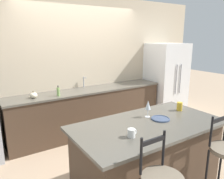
# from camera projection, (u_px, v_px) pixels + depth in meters

# --- Properties ---
(ground_plane) EXTENTS (18.00, 18.00, 0.00)m
(ground_plane) POSITION_uv_depth(u_px,v_px,m) (98.00, 138.00, 4.23)
(ground_plane) COLOR tan
(wall_back) EXTENTS (6.00, 0.07, 2.70)m
(wall_back) POSITION_uv_depth(u_px,v_px,m) (81.00, 65.00, 4.44)
(wall_back) COLOR beige
(wall_back) RESTS_ON ground_plane
(back_counter) EXTENTS (3.17, 0.63, 0.90)m
(back_counter) POSITION_uv_depth(u_px,v_px,m) (89.00, 111.00, 4.41)
(back_counter) COLOR #4C3828
(back_counter) RESTS_ON ground_plane
(sink_faucet) EXTENTS (0.02, 0.13, 0.22)m
(sink_faucet) POSITION_uv_depth(u_px,v_px,m) (84.00, 81.00, 4.42)
(sink_faucet) COLOR #ADAFB5
(sink_faucet) RESTS_ON back_counter
(kitchen_island) EXTENTS (1.84, 0.97, 0.91)m
(kitchen_island) POSITION_uv_depth(u_px,v_px,m) (147.00, 157.00, 2.70)
(kitchen_island) COLOR #4C3828
(kitchen_island) RESTS_ON ground_plane
(refrigerator) EXTENTS (0.86, 0.77, 1.76)m
(refrigerator) POSITION_uv_depth(u_px,v_px,m) (166.00, 80.00, 5.30)
(refrigerator) COLOR white
(refrigerator) RESTS_ON ground_plane
(dinner_plate) EXTENTS (0.23, 0.23, 0.02)m
(dinner_plate) POSITION_uv_depth(u_px,v_px,m) (160.00, 119.00, 2.73)
(dinner_plate) COLOR #425170
(dinner_plate) RESTS_ON kitchen_island
(wine_glass) EXTENTS (0.07, 0.07, 0.22)m
(wine_glass) POSITION_uv_depth(u_px,v_px,m) (148.00, 105.00, 2.78)
(wine_glass) COLOR white
(wine_glass) RESTS_ON kitchen_island
(coffee_mug) EXTENTS (0.11, 0.08, 0.09)m
(coffee_mug) POSITION_uv_depth(u_px,v_px,m) (132.00, 133.00, 2.24)
(coffee_mug) COLOR white
(coffee_mug) RESTS_ON kitchen_island
(tumbler_cup) EXTENTS (0.08, 0.08, 0.12)m
(tumbler_cup) POSITION_uv_depth(u_px,v_px,m) (180.00, 106.00, 3.04)
(tumbler_cup) COLOR gold
(tumbler_cup) RESTS_ON kitchen_island
(pumpkin_decoration) EXTENTS (0.13, 0.13, 0.12)m
(pumpkin_decoration) POSITION_uv_depth(u_px,v_px,m) (33.00, 95.00, 3.67)
(pumpkin_decoration) COLOR beige
(pumpkin_decoration) RESTS_ON back_counter
(soap_bottle) EXTENTS (0.05, 0.05, 0.18)m
(soap_bottle) POSITION_uv_depth(u_px,v_px,m) (58.00, 92.00, 3.81)
(soap_bottle) COLOR #89B260
(soap_bottle) RESTS_ON back_counter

